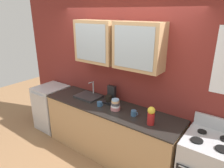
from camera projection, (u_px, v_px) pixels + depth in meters
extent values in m
plane|color=#936B47|center=(109.00, 153.00, 3.73)|extent=(10.00, 10.00, 0.00)
cube|color=maroon|center=(123.00, 76.00, 3.56)|extent=(4.87, 0.10, 2.75)
cube|color=tan|center=(96.00, 42.00, 3.44)|extent=(0.75, 0.31, 0.70)
cube|color=#9EADB7|center=(90.00, 43.00, 3.32)|extent=(0.64, 0.01, 0.60)
cube|color=tan|center=(139.00, 46.00, 2.98)|extent=(0.75, 0.31, 0.70)
cube|color=#9EADB7|center=(133.00, 48.00, 2.86)|extent=(0.64, 0.01, 0.60)
cube|color=tan|center=(109.00, 131.00, 3.58)|extent=(2.45, 0.66, 0.92)
cube|color=black|center=(109.00, 107.00, 3.42)|extent=(2.47, 0.68, 0.02)
cube|color=silver|center=(218.00, 124.00, 2.72)|extent=(0.60, 0.04, 0.18)
cylinder|color=black|center=(197.00, 140.00, 2.51)|extent=(0.15, 0.15, 0.02)
cylinder|color=black|center=(222.00, 149.00, 2.35)|extent=(0.16, 0.16, 0.02)
cylinder|color=black|center=(202.00, 132.00, 2.69)|extent=(0.11, 0.11, 0.02)
cube|color=#2D2D30|center=(88.00, 96.00, 3.79)|extent=(0.45, 0.35, 0.03)
cylinder|color=silver|center=(93.00, 87.00, 3.86)|extent=(0.02, 0.02, 0.23)
cylinder|color=silver|center=(91.00, 82.00, 3.77)|extent=(0.02, 0.12, 0.02)
cylinder|color=#D87F84|center=(115.00, 108.00, 3.30)|extent=(0.16, 0.16, 0.05)
cylinder|color=white|center=(115.00, 106.00, 3.29)|extent=(0.15, 0.15, 0.04)
cylinder|color=#4C4C54|center=(115.00, 104.00, 3.28)|extent=(0.14, 0.14, 0.05)
cylinder|color=#E0AD7F|center=(115.00, 102.00, 3.27)|extent=(0.13, 0.13, 0.05)
cylinder|color=#8CB7E0|center=(115.00, 100.00, 3.26)|extent=(0.12, 0.12, 0.04)
cylinder|color=#B21E1E|center=(151.00, 119.00, 2.86)|extent=(0.10, 0.10, 0.18)
sphere|color=yellow|center=(151.00, 110.00, 2.81)|extent=(0.11, 0.11, 0.11)
cylinder|color=#38608C|center=(100.00, 104.00, 3.43)|extent=(0.09, 0.09, 0.08)
torus|color=#38608C|center=(102.00, 104.00, 3.40)|extent=(0.05, 0.01, 0.05)
cylinder|color=#38608C|center=(134.00, 113.00, 3.11)|extent=(0.08, 0.08, 0.09)
torus|color=#38608C|center=(136.00, 114.00, 3.08)|extent=(0.06, 0.01, 0.06)
cube|color=silver|center=(52.00, 107.00, 4.46)|extent=(0.57, 0.63, 0.94)
cube|color=silver|center=(40.00, 112.00, 4.22)|extent=(0.54, 0.01, 0.84)
cylinder|color=silver|center=(36.00, 95.00, 4.06)|extent=(0.43, 0.02, 0.02)
cube|color=black|center=(109.00, 102.00, 3.56)|extent=(0.17, 0.20, 0.03)
cylinder|color=black|center=(109.00, 98.00, 3.53)|extent=(0.11, 0.11, 0.11)
cube|color=black|center=(112.00, 93.00, 3.57)|extent=(0.15, 0.06, 0.26)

